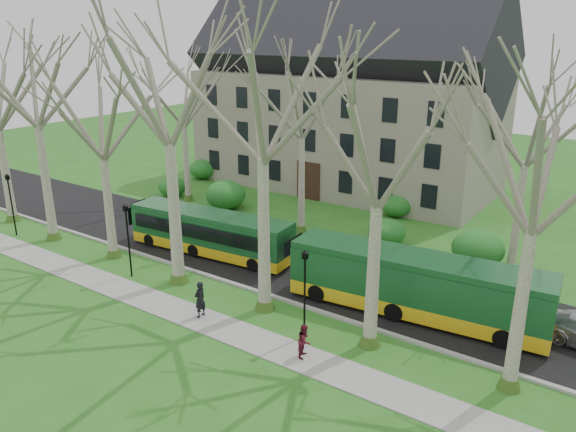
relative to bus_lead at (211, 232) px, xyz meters
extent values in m
plane|color=#28671D|center=(4.54, -4.25, -1.45)|extent=(120.00, 120.00, 0.00)
cube|color=gray|center=(4.54, -6.75, -1.42)|extent=(70.00, 2.00, 0.06)
cube|color=black|center=(4.54, 1.25, -1.42)|extent=(80.00, 8.00, 0.06)
cube|color=#A5A39E|center=(4.54, -2.75, -1.38)|extent=(80.00, 0.25, 0.14)
cube|color=gray|center=(-1.46, 19.75, 3.55)|extent=(26.00, 12.00, 10.00)
cylinder|color=black|center=(-13.46, -5.25, 0.55)|extent=(0.10, 0.10, 4.00)
cube|color=black|center=(-13.46, -5.25, 2.70)|extent=(0.22, 0.22, 0.30)
cylinder|color=black|center=(-1.46, -5.25, 0.55)|extent=(0.10, 0.10, 4.00)
cube|color=black|center=(-1.46, -5.25, 2.70)|extent=(0.22, 0.22, 0.30)
cylinder|color=black|center=(10.54, -5.25, 0.55)|extent=(0.10, 0.10, 4.00)
cube|color=black|center=(10.54, -5.25, 2.70)|extent=(0.22, 0.22, 0.30)
ellipsoid|color=#1C6227|center=(-11.46, 7.75, -0.45)|extent=(2.60, 2.60, 2.00)
ellipsoid|color=#1C6227|center=(-5.46, 7.75, -0.45)|extent=(2.60, 2.60, 2.00)
ellipsoid|color=#1C6227|center=(8.54, 7.75, -0.45)|extent=(2.60, 2.60, 2.00)
ellipsoid|color=#1C6227|center=(14.54, 7.75, -0.45)|extent=(2.60, 2.60, 2.00)
ellipsoid|color=#1C6227|center=(-13.46, 13.75, -0.45)|extent=(2.60, 2.60, 2.00)
ellipsoid|color=#1C6227|center=(6.54, 13.75, -0.45)|extent=(2.60, 2.60, 2.00)
imported|color=black|center=(5.21, -6.54, -0.46)|extent=(0.46, 0.69, 1.87)
imported|color=#581423|center=(11.42, -6.58, -0.63)|extent=(0.75, 0.87, 1.54)
camera|label=1|loc=(23.03, -24.56, 12.27)|focal=35.00mm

